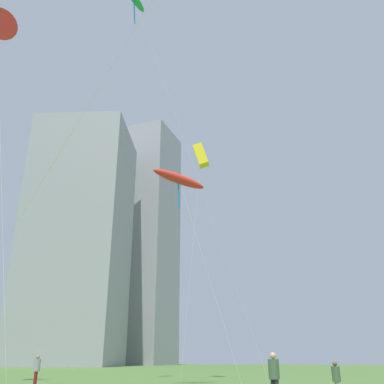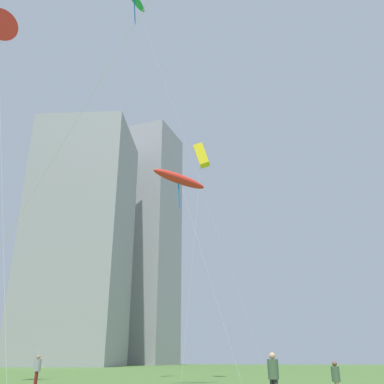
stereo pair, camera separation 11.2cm
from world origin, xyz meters
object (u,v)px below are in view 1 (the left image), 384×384
(kite_flying_2, at_px, (201,156))
(distant_highrise_0, at_px, (148,239))
(distant_highrise_1, at_px, (79,239))
(kite_flying_1, at_px, (135,0))
(person_standing_4, at_px, (37,368))
(person_standing_1, at_px, (336,378))
(kite_flying_5, at_px, (179,179))
(person_standing_0, at_px, (274,374))

(kite_flying_2, xyz_separation_m, distant_highrise_0, (-28.41, 93.73, 17.98))
(kite_flying_2, xyz_separation_m, distant_highrise_1, (-40.01, 65.42, 10.72))
(kite_flying_1, bearing_deg, distant_highrise_1, 115.53)
(kite_flying_2, height_order, distant_highrise_1, distant_highrise_1)
(person_standing_4, height_order, kite_flying_1, kite_flying_1)
(person_standing_4, bearing_deg, kite_flying_1, 117.86)
(person_standing_1, bearing_deg, distant_highrise_1, 21.67)
(person_standing_1, xyz_separation_m, distant_highrise_1, (-47.65, 82.85, 30.17))
(person_standing_1, xyz_separation_m, kite_flying_1, (-13.23, 10.79, 33.60))
(kite_flying_5, height_order, distant_highrise_1, distant_highrise_1)
(kite_flying_1, xyz_separation_m, distant_highrise_1, (-34.42, 72.07, -3.43))
(person_standing_4, distance_m, kite_flying_5, 15.50)
(person_standing_0, xyz_separation_m, distant_highrise_0, (-33.42, 113.14, 37.25))
(person_standing_4, distance_m, kite_flying_1, 33.80)
(kite_flying_1, distance_m, distant_highrise_0, 103.01)
(kite_flying_5, bearing_deg, person_standing_0, -60.87)
(person_standing_0, height_order, kite_flying_2, kite_flying_2)
(person_standing_1, bearing_deg, kite_flying_5, 37.53)
(person_standing_0, distance_m, distant_highrise_0, 123.71)
(person_standing_4, relative_size, kite_flying_1, 0.05)
(person_standing_0, relative_size, person_standing_4, 1.00)
(kite_flying_5, relative_size, distant_highrise_0, 0.19)
(distant_highrise_0, relative_size, distant_highrise_1, 1.23)
(distant_highrise_0, bearing_deg, kite_flying_1, -64.39)
(person_standing_0, relative_size, distant_highrise_0, 0.02)
(person_standing_4, height_order, distant_highrise_1, distant_highrise_1)
(person_standing_0, height_order, person_standing_1, person_standing_0)
(kite_flying_2, relative_size, distant_highrise_0, 0.28)
(kite_flying_1, relative_size, kite_flying_2, 1.62)
(distant_highrise_1, bearing_deg, kite_flying_2, -63.48)
(person_standing_0, height_order, kite_flying_1, kite_flying_1)
(kite_flying_1, xyz_separation_m, distant_highrise_0, (-22.81, 100.37, 3.83))
(person_standing_0, xyz_separation_m, kite_flying_5, (-5.52, 9.91, 12.70))
(person_standing_0, distance_m, kite_flying_5, 17.03)
(kite_flying_1, distance_m, distant_highrise_1, 79.94)
(kite_flying_2, bearing_deg, kite_flying_5, -93.05)
(kite_flying_2, distance_m, kite_flying_5, 11.56)
(distant_highrise_0, bearing_deg, kite_flying_2, -60.33)
(kite_flying_2, distance_m, distant_highrise_1, 77.43)
(kite_flying_1, distance_m, kite_flying_5, 21.52)
(kite_flying_1, bearing_deg, distant_highrise_0, 102.81)
(person_standing_1, height_order, kite_flying_5, kite_flying_5)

